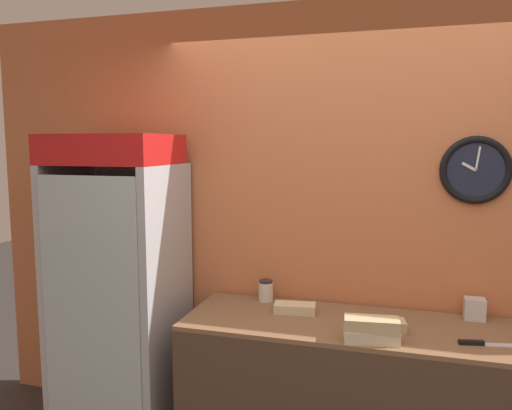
{
  "coord_description": "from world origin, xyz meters",
  "views": [
    {
      "loc": [
        0.2,
        -1.8,
        1.86
      ],
      "look_at": [
        -0.6,
        0.93,
        1.51
      ],
      "focal_mm": 35.0,
      "sensor_mm": 36.0,
      "label": 1
    }
  ],
  "objects": [
    {
      "name": "sandwich_flat_left",
      "position": [
        0.11,
        0.8,
        0.91
      ],
      "size": [
        0.28,
        0.16,
        0.06
      ],
      "color": "tan",
      "rests_on": "prep_counter"
    },
    {
      "name": "prep_counter",
      "position": [
        0.0,
        0.87,
        0.44
      ],
      "size": [
        1.93,
        0.64,
        0.88
      ],
      "color": "#4C3828",
      "rests_on": "ground_plane"
    },
    {
      "name": "napkin_dispenser",
      "position": [
        0.62,
        1.12,
        0.94
      ],
      "size": [
        0.11,
        0.09,
        0.12
      ],
      "color": "silver",
      "rests_on": "prep_counter"
    },
    {
      "name": "sandwich_stack_bottom",
      "position": [
        0.08,
        0.63,
        0.91
      ],
      "size": [
        0.28,
        0.16,
        0.06
      ],
      "color": "beige",
      "rests_on": "prep_counter"
    },
    {
      "name": "chefs_knife",
      "position": [
        0.6,
        0.75,
        0.89
      ],
      "size": [
        0.31,
        0.1,
        0.02
      ],
      "color": "silver",
      "rests_on": "prep_counter"
    },
    {
      "name": "wall_back",
      "position": [
        0.0,
        1.24,
        1.35
      ],
      "size": [
        5.2,
        0.1,
        2.7
      ],
      "color": "#D17547",
      "rests_on": "ground_plane"
    },
    {
      "name": "sandwich_stack_middle",
      "position": [
        0.08,
        0.63,
        0.97
      ],
      "size": [
        0.28,
        0.15,
        0.06
      ],
      "color": "tan",
      "rests_on": "sandwich_stack_bottom"
    },
    {
      "name": "condiment_jar",
      "position": [
        -0.59,
        1.12,
        0.94
      ],
      "size": [
        0.09,
        0.09,
        0.13
      ],
      "color": "silver",
      "rests_on": "prep_counter"
    },
    {
      "name": "beverage_cooler",
      "position": [
        -1.48,
        0.93,
        1.04
      ],
      "size": [
        0.73,
        0.63,
        1.91
      ],
      "color": "#B2B7BC",
      "rests_on": "ground_plane"
    },
    {
      "name": "sandwich_flat_right",
      "position": [
        -0.37,
        0.95,
        0.91
      ],
      "size": [
        0.25,
        0.15,
        0.05
      ],
      "color": "beige",
      "rests_on": "prep_counter"
    }
  ]
}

